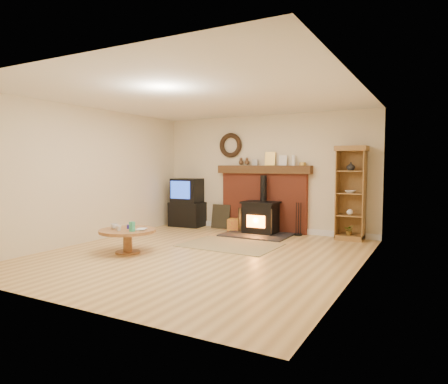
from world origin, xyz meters
The scene contains 11 objects.
ground centered at (0.00, 0.00, 0.00)m, with size 5.50×5.50×0.00m, color tan.
room_shell centered at (-0.02, 0.09, 1.72)m, with size 5.02×5.52×2.61m.
chimney_breast centered at (0.00, 2.67, 0.80)m, with size 2.20×0.22×1.78m.
wood_stove centered at (0.09, 2.27, 0.34)m, with size 1.40×1.00×1.27m.
area_rug centered at (0.08, 0.91, 0.01)m, with size 1.75×1.20×0.01m, color brown.
tv_unit centered at (-1.92, 2.47, 0.56)m, with size 0.82×0.60×1.16m.
curio_cabinet centered at (1.93, 2.55, 0.94)m, with size 0.60×0.43×1.87m.
firelog_box centered at (-0.50, 2.40, 0.14)m, with size 0.44×0.28×0.28m, color yellow.
leaning_painting centered at (-1.03, 2.55, 0.28)m, with size 0.47×0.03×0.56m, color black.
fire_tools centered at (0.87, 2.50, 0.13)m, with size 0.16×0.16×0.70m.
coffee_table centered at (-1.16, -0.50, 0.33)m, with size 0.95×0.95×0.57m.
Camera 1 is at (3.48, -5.59, 1.51)m, focal length 32.00 mm.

